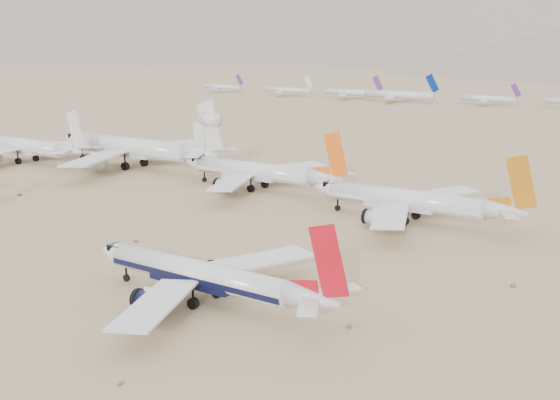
% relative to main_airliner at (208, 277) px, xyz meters
% --- Properties ---
extents(ground, '(7000.00, 7000.00, 0.00)m').
position_rel_main_airliner_xyz_m(ground, '(-2.65, 2.57, -4.31)').
color(ground, '#8F7253').
rests_on(ground, ground).
extents(main_airliner, '(44.44, 43.41, 15.68)m').
position_rel_main_airliner_xyz_m(main_airliner, '(0.00, 0.00, 0.00)').
color(main_airliner, silver).
rests_on(main_airliner, ground).
extents(row2_gold_tail, '(47.80, 46.75, 17.02)m').
position_rel_main_airliner_xyz_m(row2_gold_tail, '(5.39, 61.79, 0.45)').
color(row2_gold_tail, silver).
rests_on(row2_gold_tail, ground).
extents(row2_orange_tail, '(48.63, 47.57, 17.35)m').
position_rel_main_airliner_xyz_m(row2_orange_tail, '(-41.61, 69.79, 0.56)').
color(row2_orange_tail, silver).
rests_on(row2_orange_tail, ground).
extents(row2_white_trijet, '(63.54, 62.10, 22.51)m').
position_rel_main_airliner_xyz_m(row2_white_trijet, '(-90.78, 73.99, 2.21)').
color(row2_white_trijet, silver).
rests_on(row2_white_trijet, ground).
extents(row2_white_twin, '(51.49, 50.39, 18.40)m').
position_rel_main_airliner_xyz_m(row2_white_twin, '(-127.63, 61.30, 0.87)').
color(row2_white_twin, silver).
rests_on(row2_white_twin, ground).
extents(desert_scrub, '(233.60, 121.67, 0.63)m').
position_rel_main_airliner_xyz_m(desert_scrub, '(-23.38, -19.32, -4.03)').
color(desert_scrub, brown).
rests_on(desert_scrub, ground).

